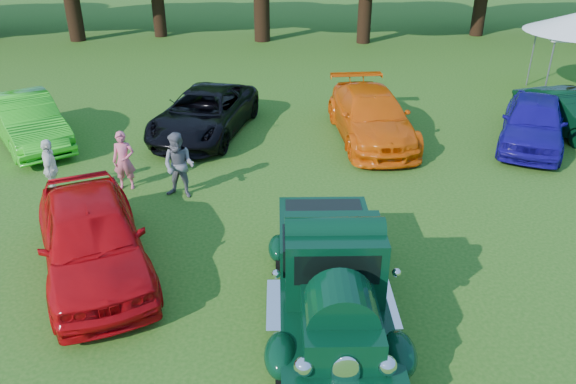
{
  "coord_description": "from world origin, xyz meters",
  "views": [
    {
      "loc": [
        0.42,
        -9.16,
        6.98
      ],
      "look_at": [
        0.63,
        2.25,
        1.1
      ],
      "focal_mm": 35.0,
      "sensor_mm": 36.0,
      "label": 1
    }
  ],
  "objects_px": {
    "red_convertible": "(92,237)",
    "back_car_black": "(204,113)",
    "back_car_green": "(569,113)",
    "spectator_pink": "(124,161)",
    "back_car_orange": "(371,116)",
    "spectator_grey": "(179,166)",
    "back_car_lime": "(27,121)",
    "hero_pickup": "(331,276)",
    "spectator_white": "(51,169)",
    "back_car_blue": "(534,122)"
  },
  "relations": [
    {
      "from": "back_car_green",
      "to": "spectator_white",
      "type": "height_order",
      "value": "spectator_white"
    },
    {
      "from": "hero_pickup",
      "to": "spectator_pink",
      "type": "bearing_deg",
      "value": 133.28
    },
    {
      "from": "red_convertible",
      "to": "back_car_orange",
      "type": "bearing_deg",
      "value": 24.48
    },
    {
      "from": "back_car_green",
      "to": "back_car_blue",
      "type": "bearing_deg",
      "value": -164.23
    },
    {
      "from": "red_convertible",
      "to": "back_car_black",
      "type": "distance_m",
      "value": 8.12
    },
    {
      "from": "back_car_lime",
      "to": "spectator_white",
      "type": "relative_size",
      "value": 2.92
    },
    {
      "from": "back_car_black",
      "to": "back_car_green",
      "type": "height_order",
      "value": "back_car_black"
    },
    {
      "from": "back_car_black",
      "to": "spectator_white",
      "type": "bearing_deg",
      "value": -113.23
    },
    {
      "from": "hero_pickup",
      "to": "spectator_white",
      "type": "relative_size",
      "value": 3.17
    },
    {
      "from": "hero_pickup",
      "to": "spectator_grey",
      "type": "xyz_separation_m",
      "value": [
        -3.55,
        4.91,
        0.01
      ]
    },
    {
      "from": "spectator_pink",
      "to": "spectator_grey",
      "type": "relative_size",
      "value": 0.92
    },
    {
      "from": "hero_pickup",
      "to": "back_car_orange",
      "type": "bearing_deg",
      "value": 76.77
    },
    {
      "from": "back_car_lime",
      "to": "spectator_pink",
      "type": "xyz_separation_m",
      "value": [
        3.87,
        -3.26,
        0.03
      ]
    },
    {
      "from": "hero_pickup",
      "to": "back_car_green",
      "type": "xyz_separation_m",
      "value": [
        8.85,
        9.37,
        -0.19
      ]
    },
    {
      "from": "hero_pickup",
      "to": "back_car_lime",
      "type": "bearing_deg",
      "value": 135.96
    },
    {
      "from": "spectator_grey",
      "to": "hero_pickup",
      "type": "bearing_deg",
      "value": -39.32
    },
    {
      "from": "back_car_blue",
      "to": "spectator_grey",
      "type": "xyz_separation_m",
      "value": [
        -10.74,
        -3.38,
        0.1
      ]
    },
    {
      "from": "back_car_black",
      "to": "back_car_green",
      "type": "relative_size",
      "value": 1.28
    },
    {
      "from": "back_car_orange",
      "to": "spectator_white",
      "type": "bearing_deg",
      "value": -160.57
    },
    {
      "from": "red_convertible",
      "to": "back_car_green",
      "type": "xyz_separation_m",
      "value": [
        13.67,
        7.9,
        -0.16
      ]
    },
    {
      "from": "back_car_blue",
      "to": "back_car_green",
      "type": "height_order",
      "value": "back_car_blue"
    },
    {
      "from": "back_car_black",
      "to": "back_car_orange",
      "type": "bearing_deg",
      "value": 8.31
    },
    {
      "from": "back_car_orange",
      "to": "back_car_blue",
      "type": "xyz_separation_m",
      "value": [
        5.09,
        -0.64,
        0.0
      ]
    },
    {
      "from": "back_car_lime",
      "to": "back_car_blue",
      "type": "height_order",
      "value": "back_car_blue"
    },
    {
      "from": "back_car_blue",
      "to": "spectator_pink",
      "type": "bearing_deg",
      "value": -142.4
    },
    {
      "from": "hero_pickup",
      "to": "back_car_black",
      "type": "distance_m",
      "value": 10.07
    },
    {
      "from": "red_convertible",
      "to": "back_car_black",
      "type": "bearing_deg",
      "value": 57.42
    },
    {
      "from": "hero_pickup",
      "to": "spectator_grey",
      "type": "distance_m",
      "value": 6.06
    },
    {
      "from": "red_convertible",
      "to": "back_car_black",
      "type": "relative_size",
      "value": 0.93
    },
    {
      "from": "back_car_orange",
      "to": "back_car_blue",
      "type": "height_order",
      "value": "back_car_blue"
    },
    {
      "from": "red_convertible",
      "to": "back_car_green",
      "type": "relative_size",
      "value": 1.19
    },
    {
      "from": "back_car_orange",
      "to": "spectator_grey",
      "type": "relative_size",
      "value": 3.06
    },
    {
      "from": "spectator_white",
      "to": "spectator_grey",
      "type": "bearing_deg",
      "value": -106.0
    },
    {
      "from": "spectator_pink",
      "to": "spectator_white",
      "type": "bearing_deg",
      "value": -165.48
    },
    {
      "from": "red_convertible",
      "to": "spectator_pink",
      "type": "relative_size",
      "value": 3.08
    },
    {
      "from": "back_car_orange",
      "to": "spectator_grey",
      "type": "xyz_separation_m",
      "value": [
        -5.65,
        -4.02,
        0.1
      ]
    },
    {
      "from": "spectator_pink",
      "to": "back_car_lime",
      "type": "bearing_deg",
      "value": 137.5
    },
    {
      "from": "hero_pickup",
      "to": "spectator_white",
      "type": "xyz_separation_m",
      "value": [
        -6.88,
        4.9,
        -0.06
      ]
    },
    {
      "from": "back_car_lime",
      "to": "spectator_grey",
      "type": "relative_size",
      "value": 2.69
    },
    {
      "from": "back_car_green",
      "to": "spectator_grey",
      "type": "relative_size",
      "value": 2.36
    },
    {
      "from": "red_convertible",
      "to": "spectator_grey",
      "type": "bearing_deg",
      "value": 47.07
    },
    {
      "from": "back_car_lime",
      "to": "back_car_orange",
      "type": "xyz_separation_m",
      "value": [
        11.08,
        0.23,
        0.0
      ]
    },
    {
      "from": "spectator_white",
      "to": "back_car_blue",
      "type": "bearing_deg",
      "value": -92.6
    },
    {
      "from": "spectator_grey",
      "to": "back_car_lime",
      "type": "bearing_deg",
      "value": 159.96
    },
    {
      "from": "back_car_green",
      "to": "back_car_lime",
      "type": "bearing_deg",
      "value": 165.04
    },
    {
      "from": "back_car_orange",
      "to": "spectator_white",
      "type": "height_order",
      "value": "spectator_white"
    },
    {
      "from": "back_car_green",
      "to": "spectator_grey",
      "type": "distance_m",
      "value": 13.18
    },
    {
      "from": "spectator_pink",
      "to": "spectator_white",
      "type": "xyz_separation_m",
      "value": [
        -1.76,
        -0.54,
        0.0
      ]
    },
    {
      "from": "hero_pickup",
      "to": "back_car_orange",
      "type": "height_order",
      "value": "hero_pickup"
    },
    {
      "from": "spectator_pink",
      "to": "back_car_orange",
      "type": "bearing_deg",
      "value": 23.4
    }
  ]
}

